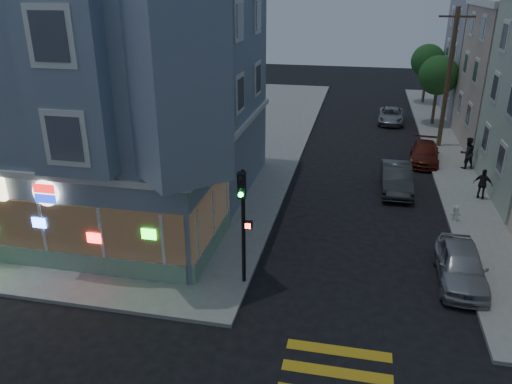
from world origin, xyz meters
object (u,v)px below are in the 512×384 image
(utility_pole, at_px, (448,77))
(fire_hydrant, at_px, (456,213))
(street_tree_far, at_px, (428,61))
(pedestrian_a, at_px, (467,153))
(street_tree_near, at_px, (438,75))
(traffic_signal, at_px, (243,209))
(pedestrian_b, at_px, (483,184))
(parked_car_c, at_px, (424,153))
(parked_car_d, at_px, (391,116))
(parked_car_b, at_px, (396,178))
(parked_car_a, at_px, (461,265))

(utility_pole, relative_size, fire_hydrant, 11.80)
(street_tree_far, distance_m, pedestrian_a, 18.71)
(street_tree_near, relative_size, pedestrian_a, 2.78)
(utility_pole, distance_m, street_tree_near, 6.06)
(utility_pole, xyz_separation_m, traffic_signal, (-9.18, -19.47, -1.66))
(street_tree_near, distance_m, street_tree_far, 8.00)
(pedestrian_b, height_order, parked_car_c, pedestrian_b)
(pedestrian_b, bearing_deg, utility_pole, -62.86)
(street_tree_near, bearing_deg, utility_pole, -91.91)
(street_tree_far, bearing_deg, parked_car_d, -112.16)
(parked_car_b, bearing_deg, pedestrian_b, -7.96)
(street_tree_near, distance_m, parked_car_d, 4.63)
(parked_car_a, xyz_separation_m, traffic_signal, (-7.88, -1.97, 2.42))
(street_tree_far, distance_m, pedestrian_b, 23.43)
(utility_pole, height_order, street_tree_near, utility_pole)
(traffic_signal, distance_m, fire_hydrant, 11.43)
(pedestrian_b, xyz_separation_m, parked_car_a, (-2.30, -8.27, -0.23))
(utility_pole, distance_m, pedestrian_b, 10.05)
(parked_car_d, bearing_deg, fire_hydrant, -80.06)
(parked_car_a, height_order, parked_car_d, parked_car_a)
(parked_car_d, bearing_deg, utility_pole, -61.10)
(utility_pole, height_order, parked_car_b, utility_pole)
(pedestrian_a, distance_m, parked_car_d, 11.35)
(street_tree_near, bearing_deg, parked_car_d, 177.62)
(pedestrian_b, xyz_separation_m, parked_car_c, (-2.30, 5.74, -0.33))
(utility_pole, height_order, parked_car_c, utility_pole)
(street_tree_far, relative_size, parked_car_d, 1.25)
(parked_car_b, distance_m, parked_car_c, 5.56)
(parked_car_c, xyz_separation_m, fire_hydrant, (0.60, -8.78, -0.06))
(street_tree_far, relative_size, pedestrian_a, 2.78)
(street_tree_far, xyz_separation_m, traffic_signal, (-9.38, -33.47, -0.80))
(street_tree_far, height_order, parked_car_a, street_tree_far)
(traffic_signal, bearing_deg, pedestrian_a, 52.42)
(street_tree_far, distance_m, fire_hydrant, 26.50)
(parked_car_d, bearing_deg, traffic_signal, -100.76)
(street_tree_far, relative_size, parked_car_a, 1.27)
(pedestrian_b, bearing_deg, parked_car_c, -47.21)
(utility_pole, height_order, parked_car_a, utility_pole)
(utility_pole, distance_m, street_tree_far, 14.03)
(fire_hydrant, bearing_deg, parked_car_a, -96.54)
(street_tree_far, distance_m, traffic_signal, 34.77)
(utility_pole, relative_size, parked_car_d, 2.12)
(utility_pole, bearing_deg, street_tree_far, 89.18)
(fire_hydrant, bearing_deg, pedestrian_b, 60.79)
(pedestrian_b, distance_m, fire_hydrant, 3.51)
(street_tree_far, xyz_separation_m, pedestrian_a, (0.80, -18.47, -2.83))
(street_tree_near, distance_m, traffic_signal, 27.16)
(parked_car_d, height_order, fire_hydrant, parked_car_d)
(parked_car_c, height_order, traffic_signal, traffic_signal)
(street_tree_near, bearing_deg, pedestrian_b, -86.99)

